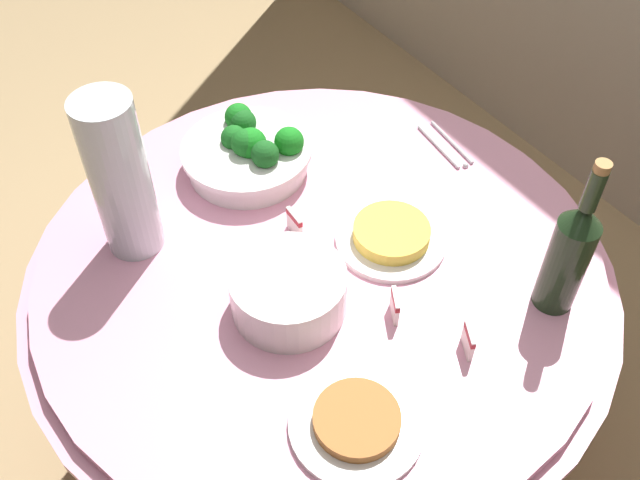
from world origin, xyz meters
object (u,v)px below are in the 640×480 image
at_px(label_placard_front, 469,340).
at_px(wine_bottle, 569,254).
at_px(broccoli_bowl, 249,152).
at_px(plate_stack, 288,291).
at_px(food_plate_fried_egg, 391,236).
at_px(label_placard_mid, 294,223).
at_px(serving_tongs, 447,146).
at_px(food_plate_peanuts, 357,422).
at_px(label_placard_rear, 395,305).
at_px(decorative_fruit_vase, 121,182).

bearing_deg(label_placard_front, wine_bottle, 88.58).
distance_m(broccoli_bowl, plate_stack, 0.39).
bearing_deg(food_plate_fried_egg, label_placard_mid, -130.54).
relative_size(serving_tongs, label_placard_front, 3.05).
bearing_deg(food_plate_peanuts, label_placard_rear, 127.35).
bearing_deg(label_placard_front, serving_tongs, 142.96).
relative_size(decorative_fruit_vase, serving_tongs, 2.03).
bearing_deg(wine_bottle, food_plate_peanuts, -89.16).
bearing_deg(plate_stack, label_placard_rear, 50.52).
distance_m(serving_tongs, food_plate_peanuts, 0.72).
bearing_deg(serving_tongs, decorative_fruit_vase, -100.15).
bearing_deg(food_plate_peanuts, label_placard_front, 92.73).
relative_size(plate_stack, label_placard_rear, 3.82).
relative_size(plate_stack, label_placard_front, 3.82).
bearing_deg(decorative_fruit_vase, food_plate_peanuts, 12.42).
distance_m(serving_tongs, label_placard_mid, 0.43).
bearing_deg(plate_stack, wine_bottle, 58.01).
bearing_deg(plate_stack, decorative_fruit_vase, -151.89).
bearing_deg(food_plate_fried_egg, food_plate_peanuts, -45.34).
relative_size(food_plate_peanuts, label_placard_rear, 4.00).
height_order(plate_stack, wine_bottle, wine_bottle).
bearing_deg(broccoli_bowl, plate_stack, -19.65).
xyz_separation_m(decorative_fruit_vase, serving_tongs, (0.12, 0.70, -0.16)).
bearing_deg(plate_stack, label_placard_front, 39.35).
height_order(decorative_fruit_vase, food_plate_fried_egg, decorative_fruit_vase).
bearing_deg(broccoli_bowl, decorative_fruit_vase, -77.83).
bearing_deg(label_placard_rear, food_plate_peanuts, -52.65).
bearing_deg(serving_tongs, food_plate_peanuts, -52.10).
xyz_separation_m(wine_bottle, label_placard_rear, (-0.14, -0.26, -0.10)).
xyz_separation_m(plate_stack, decorative_fruit_vase, (-0.31, -0.16, 0.12)).
distance_m(wine_bottle, label_placard_front, 0.23).
distance_m(food_plate_fried_egg, label_placard_rear, 0.18).
bearing_deg(food_plate_fried_egg, wine_bottle, 29.25).
bearing_deg(label_placard_front, label_placard_mid, -166.16).
bearing_deg(label_placard_front, decorative_fruit_vase, -146.45).
xyz_separation_m(decorative_fruit_vase, label_placard_rear, (0.43, 0.31, -0.13)).
bearing_deg(decorative_fruit_vase, wine_bottle, 45.59).
xyz_separation_m(broccoli_bowl, label_placard_mid, (0.22, -0.02, -0.01)).
bearing_deg(label_placard_front, broccoli_bowl, -173.19).
height_order(wine_bottle, label_placard_mid, wine_bottle).
distance_m(plate_stack, food_plate_fried_egg, 0.26).
relative_size(food_plate_fried_egg, label_placard_rear, 4.00).
height_order(serving_tongs, food_plate_fried_egg, food_plate_fried_egg).
distance_m(broccoli_bowl, food_plate_peanuts, 0.66).
relative_size(broccoli_bowl, food_plate_peanuts, 1.27).
xyz_separation_m(plate_stack, food_plate_fried_egg, (-0.02, 0.25, -0.03)).
xyz_separation_m(food_plate_fried_egg, label_placard_front, (0.28, -0.05, 0.01)).
height_order(wine_bottle, food_plate_peanuts, wine_bottle).
distance_m(plate_stack, decorative_fruit_vase, 0.37).
distance_m(plate_stack, food_plate_peanuts, 0.27).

